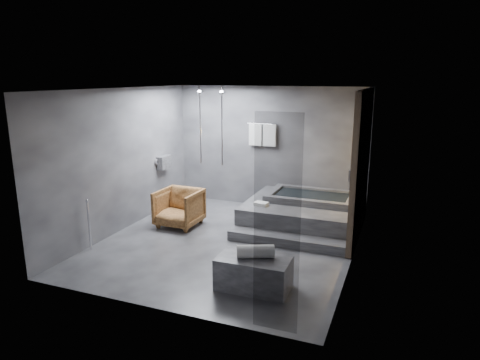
% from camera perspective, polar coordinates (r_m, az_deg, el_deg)
% --- Properties ---
extents(room, '(5.00, 5.04, 2.82)m').
position_cam_1_polar(room, '(7.66, 1.72, 4.03)').
color(room, '#2B2B2D').
rests_on(room, ground).
extents(tub_deck, '(2.20, 2.00, 0.50)m').
position_cam_1_polar(tub_deck, '(8.97, 8.23, -4.42)').
color(tub_deck, '#303032').
rests_on(tub_deck, ground).
extents(tub_step, '(2.20, 0.36, 0.18)m').
position_cam_1_polar(tub_step, '(7.94, 6.20, -8.01)').
color(tub_step, '#303032').
rests_on(tub_step, ground).
extents(concrete_bench, '(1.06, 0.59, 0.47)m').
position_cam_1_polar(concrete_bench, '(6.35, 1.84, -12.30)').
color(concrete_bench, '#37373A').
rests_on(concrete_bench, ground).
extents(driftwood_chair, '(0.84, 0.87, 0.77)m').
position_cam_1_polar(driftwood_chair, '(8.88, -8.12, -3.69)').
color(driftwood_chair, '#492A12').
rests_on(driftwood_chair, ground).
extents(rolled_towel, '(0.57, 0.39, 0.19)m').
position_cam_1_polar(rolled_towel, '(6.22, 2.08, -9.49)').
color(rolled_towel, white).
rests_on(rolled_towel, concrete_bench).
extents(deck_towel, '(0.28, 0.22, 0.07)m').
position_cam_1_polar(deck_towel, '(8.55, 2.83, -3.20)').
color(deck_towel, white).
rests_on(deck_towel, tub_deck).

